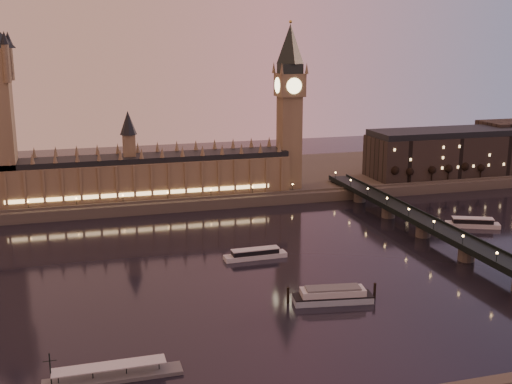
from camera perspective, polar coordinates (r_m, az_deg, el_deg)
ground at (r=288.55m, az=0.53°, el=-6.59°), size 700.00×700.00×0.00m
far_embankment at (r=448.50m, az=-1.82°, el=1.11°), size 560.00×130.00×6.00m
palace_of_westminster at (r=390.25m, az=-10.25°, el=1.83°), size 180.00×26.62×52.00m
big_ben at (r=404.30m, az=3.01°, el=8.48°), size 17.68×17.68×104.00m
westminster_bridge at (r=323.74m, az=16.30°, el=-3.87°), size 13.20×260.00×15.30m
city_block at (r=482.45m, az=18.61°, el=3.61°), size 155.00×45.00×34.00m
bare_tree_0 at (r=427.79m, az=12.12°, el=1.73°), size 5.39×5.39×10.96m
bare_tree_1 at (r=434.21m, az=13.68°, el=1.82°), size 5.39×5.39×10.96m
bare_tree_2 at (r=440.96m, az=15.20°, el=1.91°), size 5.39×5.39×10.96m
bare_tree_3 at (r=448.00m, az=16.67°, el=1.99°), size 5.39×5.39×10.96m
bare_tree_4 at (r=455.33m, az=18.10°, el=2.06°), size 5.39×5.39×10.96m
bare_tree_5 at (r=462.93m, az=19.48°, el=2.14°), size 5.39×5.39×10.96m
cruise_boat_a at (r=297.54m, az=-0.06°, el=-5.54°), size 29.47×7.04×4.69m
cruise_boat_b at (r=364.95m, az=18.69°, el=-2.62°), size 28.59×17.65×5.19m
moored_barge at (r=251.77m, az=6.83°, el=-9.10°), size 34.96×13.11×6.48m
pontoon_pier at (r=203.41m, az=-12.64°, el=-15.62°), size 41.10×6.85×10.96m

